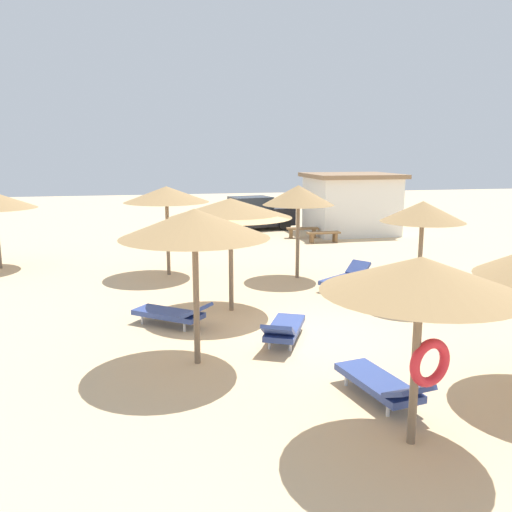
{
  "coord_description": "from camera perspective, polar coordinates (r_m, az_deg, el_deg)",
  "views": [
    {
      "loc": [
        -3.07,
        -11.15,
        4.05
      ],
      "look_at": [
        0.0,
        3.0,
        1.2
      ],
      "focal_mm": 37.6,
      "sensor_mm": 36.0,
      "label": 1
    }
  ],
  "objects": [
    {
      "name": "parasol_3",
      "position": [
        7.44,
        17.15,
        -2.15
      ],
      "size": [
        2.69,
        2.69,
        2.68
      ],
      "color": "#75604C",
      "rests_on": "ground"
    },
    {
      "name": "lounger_3",
      "position": [
        9.24,
        13.3,
        -13.07
      ],
      "size": [
        0.98,
        2.0,
        0.61
      ],
      "color": "#33478C",
      "rests_on": "ground"
    },
    {
      "name": "lounger_4",
      "position": [
        12.77,
        -8.81,
        -6.04
      ],
      "size": [
        1.89,
        1.7,
        0.62
      ],
      "color": "#33478C",
      "rests_on": "ground"
    },
    {
      "name": "lounger_6",
      "position": [
        11.59,
        2.99,
        -7.69
      ],
      "size": [
        1.4,
        1.99,
        0.66
      ],
      "color": "#33478C",
      "rests_on": "ground"
    },
    {
      "name": "parasol_6",
      "position": [
        9.98,
        -6.56,
        3.41
      ],
      "size": [
        2.81,
        2.81,
        3.01
      ],
      "color": "#75604C",
      "rests_on": "ground"
    },
    {
      "name": "parasol_0",
      "position": [
        14.82,
        17.32,
        4.48
      ],
      "size": [
        2.22,
        2.22,
        2.75
      ],
      "color": "#75604C",
      "rests_on": "ground"
    },
    {
      "name": "bench_1",
      "position": [
        24.17,
        7.19,
        2.24
      ],
      "size": [
        1.5,
        0.42,
        0.49
      ],
      "color": "brown",
      "rests_on": "ground"
    },
    {
      "name": "bench_0",
      "position": [
        25.4,
        4.97,
        2.71
      ],
      "size": [
        1.54,
        0.57,
        0.49
      ],
      "color": "brown",
      "rests_on": "ground"
    },
    {
      "name": "parasol_4",
      "position": [
        13.41,
        -2.73,
        5.09
      ],
      "size": [
        3.09,
        3.09,
        2.89
      ],
      "color": "#75604C",
      "rests_on": "ground"
    },
    {
      "name": "ground_plane",
      "position": [
        12.25,
        3.0,
        -8.18
      ],
      "size": [
        80.0,
        80.0,
        0.0
      ],
      "primitive_type": "plane",
      "color": "#DBBA8C"
    },
    {
      "name": "parasol_7",
      "position": [
        17.68,
        -9.51,
        6.46
      ],
      "size": [
        2.77,
        2.77,
        2.92
      ],
      "color": "#75604C",
      "rests_on": "ground"
    },
    {
      "name": "parked_car",
      "position": [
        27.89,
        -0.29,
        4.5
      ],
      "size": [
        4.24,
        2.56,
        1.72
      ],
      "color": "black",
      "rests_on": "ground"
    },
    {
      "name": "lounger_0",
      "position": [
        15.75,
        22.29,
        -3.41
      ],
      "size": [
        0.92,
        1.94,
        0.77
      ],
      "color": "#33478C",
      "rests_on": "ground"
    },
    {
      "name": "beach_cabana",
      "position": [
        27.12,
        10.04,
        5.56
      ],
      "size": [
        4.32,
        3.96,
        2.95
      ],
      "color": "white",
      "rests_on": "ground"
    },
    {
      "name": "lounger_2",
      "position": [
        16.29,
        9.56,
        -2.27
      ],
      "size": [
        1.92,
        1.61,
        0.7
      ],
      "color": "#33478C",
      "rests_on": "ground"
    },
    {
      "name": "parasol_2",
      "position": [
        17.03,
        4.53,
        6.43
      ],
      "size": [
        2.27,
        2.27,
        2.99
      ],
      "color": "#75604C",
      "rests_on": "ground"
    }
  ]
}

